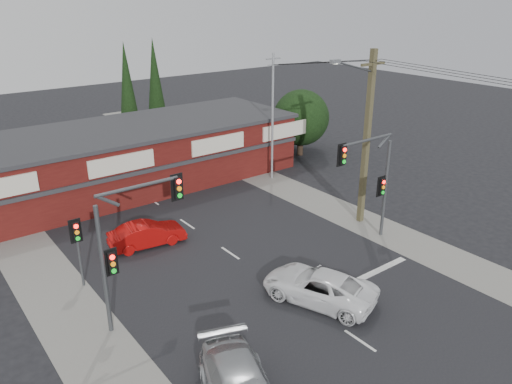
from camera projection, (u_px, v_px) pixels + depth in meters
ground at (284, 290)px, 22.94m from camera, size 120.00×120.00×0.00m
road_strip at (224, 249)px, 26.63m from camera, size 14.00×70.00×0.01m
verge_left at (63, 305)px, 21.83m from camera, size 3.00×70.00×0.02m
verge_right at (336, 210)px, 31.42m from camera, size 3.00×70.00×0.02m
stop_line at (361, 279)px, 23.80m from camera, size 6.50×0.35×0.01m
white_suv at (319, 286)px, 21.93m from camera, size 4.02×5.59×1.41m
red_sedan at (147, 234)px, 26.76m from camera, size 4.21×1.93×1.34m
lane_dashes at (187, 224)px, 29.47m from camera, size 0.12×55.32×0.01m
shop_building at (113, 159)px, 34.12m from camera, size 27.30×8.40×4.22m
tree_cluster at (299, 120)px, 41.56m from camera, size 5.90×5.10×5.50m
conifer_near at (127, 89)px, 40.60m from camera, size 1.80×1.80×9.25m
conifer_far at (155, 81)px, 44.05m from camera, size 1.80×1.80×9.25m
traffic_mast_left at (127, 236)px, 19.34m from camera, size 3.77×0.27×5.97m
traffic_mast_right at (373, 173)px, 26.09m from camera, size 3.96×0.27×5.97m
pedestal_signal at (77, 239)px, 22.42m from camera, size 0.55×0.27×3.38m
utility_pole at (366, 134)px, 27.87m from camera, size 4.38×0.59×10.00m
steel_pole at (273, 115)px, 35.14m from camera, size 1.20×0.16×9.00m
power_lines at (467, 80)px, 22.56m from camera, size 2.01×29.00×1.22m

